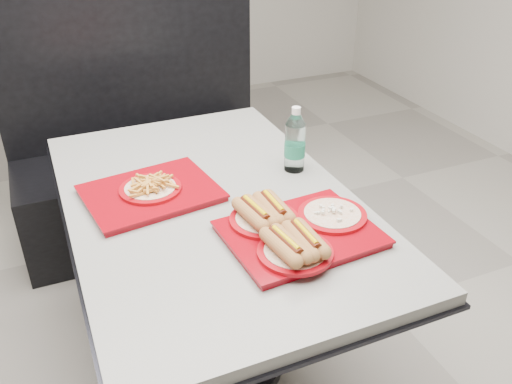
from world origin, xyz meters
name	(u,v)px	position (x,y,z in m)	size (l,w,h in m)	color
ground	(218,360)	(0.00, 0.00, 0.00)	(6.00, 6.00, 0.00)	gray
diner_table	(212,240)	(0.00, 0.00, 0.58)	(0.92, 1.42, 0.75)	black
booth_bench	(144,157)	(0.00, 1.09, 0.40)	(1.30, 0.57, 1.35)	black
tray_near	(294,229)	(0.15, -0.31, 0.78)	(0.45, 0.39, 0.09)	maroon
tray_far	(151,190)	(-0.17, 0.09, 0.77)	(0.46, 0.38, 0.08)	maroon
water_bottle	(295,143)	(0.35, 0.08, 0.85)	(0.07, 0.07, 0.24)	silver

